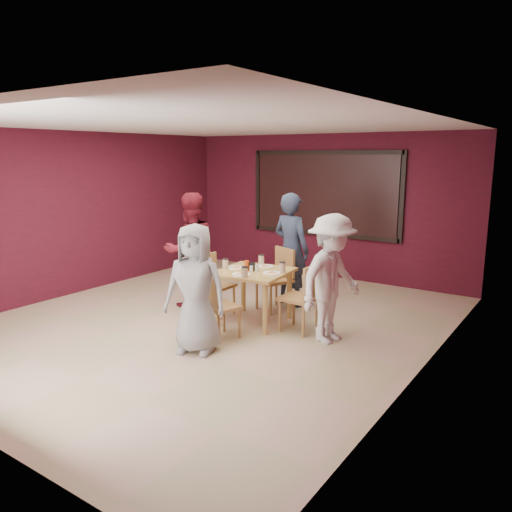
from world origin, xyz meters
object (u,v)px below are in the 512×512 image
Objects in this scene: chair_left at (213,281)px; chair_front at (217,304)px; chair_right at (304,294)px; diner_back at (291,250)px; diner_right at (331,279)px; diner_front at (196,289)px; dining_table at (253,277)px; chair_back at (278,275)px; diner_left at (190,250)px.

chair_front is at bearing -48.10° from chair_left.
chair_left is at bearing 131.90° from chair_front.
chair_right is 0.53× the size of diner_back.
diner_back is at bearing 56.95° from chair_left.
chair_right is at bearing 88.46° from diner_right.
diner_back reaches higher than diner_front.
chair_right is 0.55m from diner_right.
chair_front is 0.54× the size of diner_front.
diner_back is at bearing 59.06° from diner_right.
diner_front reaches higher than dining_table.
chair_back is at bearing 92.99° from diner_back.
chair_back is at bearing 69.47° from diner_right.
chair_front is at bearing 98.70° from diner_back.
diner_front is at bearing 146.48° from diner_right.
chair_left is 0.58× the size of diner_front.
diner_left reaches higher than dining_table.
diner_right is (0.45, -0.10, 0.30)m from chair_right.
diner_left reaches higher than chair_left.
chair_front is 1.52m from diner_right.
diner_right is at bearing -12.33° from chair_right.
chair_back is at bearing 134.69° from diner_left.
diner_front reaches higher than chair_back.
chair_front is 0.48× the size of diner_left.
diner_front is 0.88× the size of diner_left.
chair_back is 1.03m from chair_left.
diner_front is (0.05, -0.46, 0.31)m from chair_front.
chair_right reaches higher than chair_left.
diner_left is (-1.32, -0.93, -0.00)m from diner_back.
diner_left is (-1.37, 1.44, 0.11)m from diner_front.
diner_left is at bearing 177.37° from chair_right.
diner_back is (0.03, 0.34, 0.36)m from chair_back.
chair_left is 1.50m from diner_front.
dining_table is 0.86m from chair_front.
diner_front is (0.08, -2.03, 0.25)m from chair_back.
chair_right is at bearing -39.21° from chair_back.
diner_right is (1.21, 1.24, 0.04)m from diner_front.
dining_table is at bearing 89.78° from chair_front.
diner_left reaches higher than diner_front.
chair_right is (0.81, 0.04, -0.14)m from dining_table.
chair_left is 2.00m from diner_right.
diner_right is (1.26, 0.78, 0.35)m from chair_front.
chair_back reaches higher than chair_right.
dining_table is 1.27m from diner_right.
diner_front is at bearing -87.74° from chair_back.
chair_right reaches higher than chair_front.
diner_back is at bearing 84.29° from chair_back.
diner_left is at bearing 163.69° from chair_left.
chair_right is 1.57m from diner_front.
chair_front is 0.91× the size of chair_right.
chair_back is 1.46m from diner_left.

